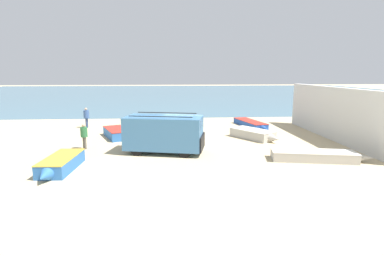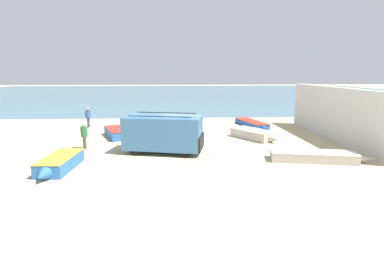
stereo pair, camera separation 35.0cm
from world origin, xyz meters
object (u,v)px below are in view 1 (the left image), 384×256
object	(u,v)px
fishing_rowboat_2	(60,164)
fisherman_1	(84,134)
fishing_rowboat_0	(317,156)
fishing_rowboat_4	(161,126)
parked_van	(164,133)
fishing_rowboat_1	(116,133)
fishing_rowboat_3	(251,124)
fishing_rowboat_5	(254,134)
fisherman_0	(86,116)

from	to	relation	value
fishing_rowboat_2	fisherman_1	world-z (taller)	fisherman_1
fishing_rowboat_0	fishing_rowboat_4	bearing A→B (deg)	143.60
parked_van	fishing_rowboat_4	bearing A→B (deg)	106.26
fishing_rowboat_1	fishing_rowboat_3	bearing A→B (deg)	-95.30
fishing_rowboat_1	fishing_rowboat_5	distance (m)	10.42
fishing_rowboat_2	fishing_rowboat_5	distance (m)	13.42
fishing_rowboat_3	fishing_rowboat_4	world-z (taller)	fishing_rowboat_4
fishing_rowboat_1	fishing_rowboat_3	size ratio (longest dim) A/B	0.75
fishing_rowboat_0	fishing_rowboat_2	bearing A→B (deg)	-165.74
fishing_rowboat_1	fishing_rowboat_5	bearing A→B (deg)	-120.45
fishing_rowboat_4	fishing_rowboat_5	world-z (taller)	fishing_rowboat_5
parked_van	fishing_rowboat_1	world-z (taller)	parked_van
fisherman_0	fisherman_1	bearing A→B (deg)	-69.38
fishing_rowboat_4	fisherman_0	bearing A→B (deg)	-52.58
fishing_rowboat_5	parked_van	bearing A→B (deg)	-96.63
fishing_rowboat_1	fisherman_0	world-z (taller)	fisherman_0
fishing_rowboat_3	fishing_rowboat_1	bearing A→B (deg)	-85.25
parked_van	fishing_rowboat_5	distance (m)	7.45
fishing_rowboat_0	fishing_rowboat_2	size ratio (longest dim) A/B	1.42
parked_van	fishing_rowboat_3	distance (m)	11.46
fishing_rowboat_3	fishing_rowboat_4	bearing A→B (deg)	-96.05
fisherman_1	fishing_rowboat_0	bearing A→B (deg)	-58.32
fishing_rowboat_3	fisherman_0	world-z (taller)	fisherman_0
fishing_rowboat_2	fishing_rowboat_5	size ratio (longest dim) A/B	1.01
fishing_rowboat_0	fishing_rowboat_3	xyz separation A→B (m)	(-0.84, 10.81, -0.02)
fishing_rowboat_4	fishing_rowboat_5	xyz separation A→B (m)	(7.04, -4.01, 0.04)
fishing_rowboat_1	fisherman_0	bearing A→B (deg)	15.35
fisherman_1	fishing_rowboat_3	bearing A→B (deg)	-14.20
fishing_rowboat_1	fisherman_1	size ratio (longest dim) A/B	2.45
fishing_rowboat_1	fishing_rowboat_2	xyz separation A→B (m)	(-1.37, -7.89, 0.01)
fishing_rowboat_2	fishing_rowboat_4	bearing A→B (deg)	158.95
parked_van	fishing_rowboat_5	world-z (taller)	parked_van
fishing_rowboat_0	fishing_rowboat_1	xyz separation A→B (m)	(-12.29, 7.13, 0.06)
fishing_rowboat_3	parked_van	bearing A→B (deg)	-55.26
fishing_rowboat_5	fishing_rowboat_4	bearing A→B (deg)	-154.06
parked_van	fishing_rowboat_2	xyz separation A→B (m)	(-5.16, -3.11, -0.89)
fishing_rowboat_0	fishing_rowboat_5	bearing A→B (deg)	119.73
fishing_rowboat_4	fishing_rowboat_5	distance (m)	8.10
fishing_rowboat_0	fisherman_1	world-z (taller)	fisherman_1
parked_van	fishing_rowboat_1	distance (m)	6.16
fishing_rowboat_1	fishing_rowboat_0	bearing A→B (deg)	-143.23
fishing_rowboat_2	fisherman_1	distance (m)	4.38
fishing_rowboat_2	fisherman_1	xyz separation A→B (m)	(0.01, 4.34, 0.64)
fishing_rowboat_4	fishing_rowboat_2	bearing A→B (deg)	26.05
parked_van	fisherman_1	world-z (taller)	parked_van
parked_van	fisherman_0	xyz separation A→B (m)	(-7.07, 8.91, -0.17)
fishing_rowboat_5	fisherman_1	xyz separation A→B (m)	(-11.69, -2.23, 0.65)
fishing_rowboat_1	fisherman_0	distance (m)	5.33
fishing_rowboat_2	fishing_rowboat_3	distance (m)	17.27
parked_van	fishing_rowboat_3	size ratio (longest dim) A/B	0.94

